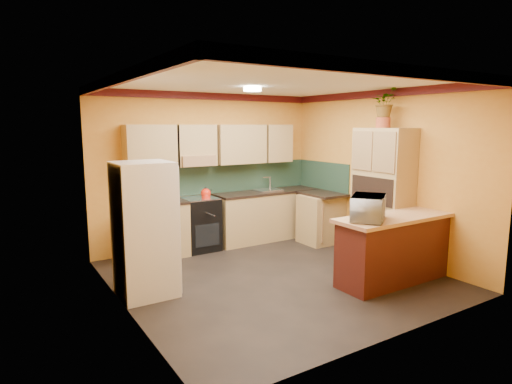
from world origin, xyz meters
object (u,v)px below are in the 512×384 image
Objects in this scene: stove at (200,224)px; pantry at (382,196)px; breakfast_bar at (396,250)px; base_cabinets_back at (232,221)px; fridge at (145,230)px; microwave at (368,208)px.

pantry is at bearing -43.62° from stove.
pantry is 1.17× the size of breakfast_bar.
breakfast_bar is (-0.52, -0.75, -0.61)m from pantry.
fridge is (-2.05, -1.46, 0.41)m from base_cabinets_back.
base_cabinets_back is 3.01m from breakfast_bar.
pantry is at bearing 55.08° from breakfast_bar.
pantry reaches higher than stove.
microwave reaches higher than stove.
fridge is at bearing 113.32° from microwave.
microwave is at bearing -145.91° from pantry.
fridge is 2.91× the size of microwave.
microwave is (-0.58, 0.00, 0.65)m from breakfast_bar.
breakfast_bar is 0.87m from microwave.
stove is 1.56× the size of microwave.
stove is 2.07m from fridge.
base_cabinets_back is 2.15× the size of fridge.
base_cabinets_back is 1.74× the size of pantry.
pantry is 1.33m from microwave.
pantry reaches higher than breakfast_bar.
pantry reaches higher than fridge.
pantry is at bearing -9.76° from fridge.
fridge is 0.94× the size of breakfast_bar.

